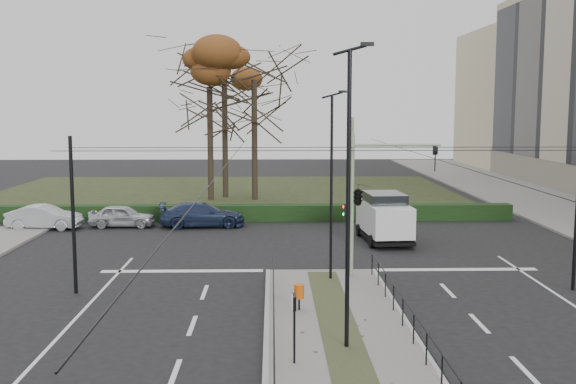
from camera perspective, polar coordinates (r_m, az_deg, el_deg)
name	(u,v)px	position (r m, az deg, el deg)	size (l,w,h in m)	color
ground	(331,307)	(24.35, 3.67, -9.66)	(140.00, 140.00, 0.00)	black
median_island	(338,327)	(21.96, 4.25, -11.36)	(4.40, 15.00, 0.14)	slate
sidewalk_east	(565,210)	(49.98, 22.37, -1.43)	(8.00, 90.00, 0.14)	slate
park	(225,193)	(55.80, -5.37, -0.11)	(38.00, 26.00, 0.10)	black
hedge	(210,213)	(42.51, -6.62, -1.77)	(38.00, 1.00, 1.00)	black
median_railing	(339,301)	(21.60, 4.30, -9.16)	(4.14, 13.24, 0.92)	black
catenary	(328,205)	(25.19, 3.41, -1.12)	(20.00, 34.00, 6.00)	black
traffic_light	(360,194)	(27.67, 6.13, -0.15)	(3.98, 2.25, 5.84)	gray
litter_bin	(299,292)	(23.27, 0.95, -8.45)	(0.35, 0.35, 0.89)	black
info_panel	(294,310)	(18.38, 0.53, -9.93)	(0.11, 0.50, 1.90)	black
streetlamp_median_near	(349,196)	(19.05, 5.18, -0.35)	(0.73, 0.15, 8.68)	black
streetlamp_median_far	(332,185)	(26.92, 3.72, 0.63)	(0.63, 0.13, 7.57)	black
parked_car_first	(122,216)	(41.20, -13.86, -1.98)	(1.57, 3.89, 1.33)	#ADAFB5
parked_car_second	(45,217)	(41.80, -19.92, -2.02)	(1.49, 4.27, 1.41)	#ADAFB5
parked_car_third	(202,215)	(40.43, -7.27, -1.91)	(2.04, 5.02, 1.46)	#202B4A
white_van	(384,216)	(35.97, 8.14, -2.05)	(2.54, 5.08, 2.59)	silver
rust_tree	(224,67)	(52.87, -5.43, 10.50)	(11.20, 11.20, 13.26)	black
bare_tree_center	(254,89)	(51.11, -2.88, 8.74)	(9.16, 9.16, 12.03)	black
bare_tree_near	(210,95)	(51.27, -6.65, 8.14)	(6.21, 6.21, 11.32)	black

